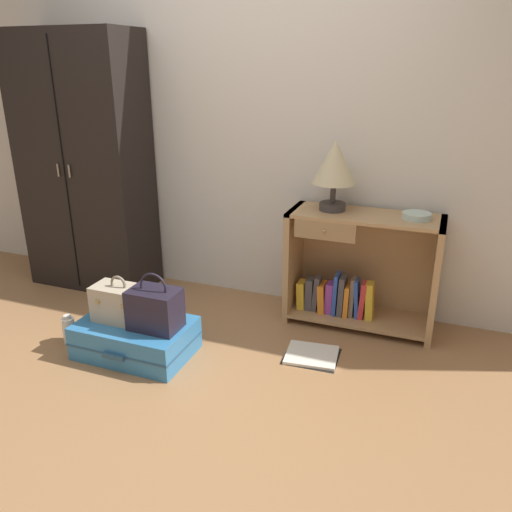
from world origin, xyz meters
The scene contains 11 objects.
ground_plane centered at (0.00, 0.00, 0.00)m, with size 9.00×9.00×0.00m, color #9E7047.
back_wall centered at (0.00, 1.50, 1.30)m, with size 6.40×0.10×2.60m, color silver.
wardrobe centered at (-1.26, 1.20, 0.96)m, with size 0.96×0.47×1.91m.
bookshelf centered at (0.84, 1.25, 0.37)m, with size 0.98×0.39×0.78m.
table_lamp centered at (0.65, 1.25, 1.08)m, with size 0.28×0.28×0.46m.
bowl centered at (1.18, 1.24, 0.80)m, with size 0.18×0.18×0.04m, color silver.
suitcase_large centered at (-0.33, 0.36, 0.11)m, with size 0.69×0.46×0.21m.
train_case centered at (-0.42, 0.36, 0.32)m, with size 0.32×0.19×0.29m.
handbag centered at (-0.17, 0.35, 0.34)m, with size 0.29×0.20×0.35m.
bottle centered at (-0.80, 0.31, 0.09)m, with size 0.08×0.08×0.20m.
open_book_on_floor centered at (0.69, 0.70, 0.01)m, with size 0.34×0.30×0.02m.
Camera 1 is at (1.34, -1.95, 1.68)m, focal length 35.96 mm.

